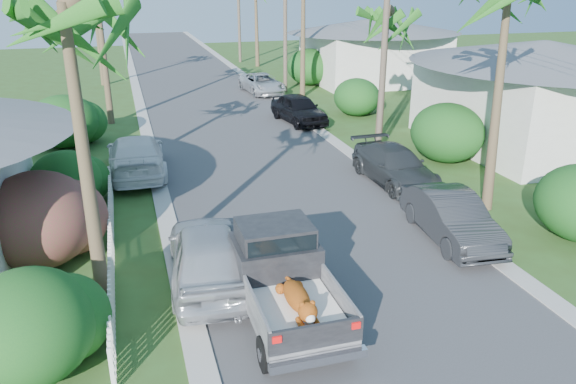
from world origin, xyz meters
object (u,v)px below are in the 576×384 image
object	(u,v)px
parked_car_rd	(262,84)
palm_l_b	(67,17)
utility_pole_c	(285,22)
utility_pole_b	(384,48)
pickup_truck	(278,269)
house_right_near	(537,98)
parked_car_rf	(299,109)
house_right_far	(373,53)
parked_car_ln	(208,254)
palm_l_a	(63,5)
palm_r_b	(387,12)
parked_car_rn	(451,217)
utility_pole_d	(239,10)
parked_car_rm	(395,166)
parked_car_lf	(136,156)

from	to	relation	value
parked_car_rd	palm_l_b	size ratio (longest dim) A/B	0.63
utility_pole_c	utility_pole_b	bearing A→B (deg)	-90.00
pickup_truck	parked_car_rd	bearing A→B (deg)	76.76
house_right_near	utility_pole_b	world-z (taller)	utility_pole_b
parked_car_rf	house_right_far	world-z (taller)	house_right_far
parked_car_ln	palm_l_a	distance (m)	6.67
utility_pole_b	utility_pole_c	size ratio (longest dim) A/B	1.00
palm_r_b	utility_pole_c	size ratio (longest dim) A/B	0.80
parked_car_rf	palm_l_a	xyz separation A→B (m)	(-9.99, -16.24, 6.18)
parked_car_rf	palm_r_b	bearing A→B (deg)	-64.34
pickup_truck	house_right_near	world-z (taller)	house_right_near
palm_l_b	house_right_near	distance (m)	20.19
parked_car_rn	palm_l_a	size ratio (longest dim) A/B	0.53
parked_car_rf	utility_pole_d	world-z (taller)	utility_pole_d
palm_l_a	utility_pole_d	world-z (taller)	utility_pole_d
parked_car_rm	palm_l_b	world-z (taller)	palm_l_b
palm_r_b	house_right_near	bearing A→B (deg)	-25.11
utility_pole_c	house_right_near	bearing A→B (deg)	-65.18
utility_pole_c	parked_car_lf	bearing A→B (deg)	-125.08
palm_l_a	utility_pole_b	bearing A→B (deg)	40.28
house_right_far	utility_pole_d	xyz separation A→B (m)	(-7.40, 13.00, 2.48)
parked_car_rm	utility_pole_d	world-z (taller)	utility_pole_d
parked_car_ln	parked_car_lf	bearing A→B (deg)	-76.56
parked_car_rn	palm_l_b	world-z (taller)	palm_l_b
parked_car_lf	palm_l_b	xyz separation A→B (m)	(-1.80, -0.91, 5.36)
house_right_far	palm_l_b	bearing A→B (deg)	-137.73
parked_car_rd	palm_l_b	world-z (taller)	palm_l_b
utility_pole_b	parked_car_rf	bearing A→B (deg)	106.16
palm_r_b	utility_pole_d	world-z (taller)	utility_pole_d
palm_l_a	house_right_far	distance (m)	33.48
parked_car_rn	utility_pole_b	bearing A→B (deg)	83.45
parked_car_rf	parked_car_ln	size ratio (longest dim) A/B	0.93
palm_r_b	utility_pole_d	bearing A→B (deg)	92.05
parked_car_rn	palm_l_a	bearing A→B (deg)	-168.79
palm_r_b	palm_l_b	bearing A→B (deg)	-167.38
parked_car_rn	parked_car_rm	bearing A→B (deg)	87.79
parked_car_rd	house_right_far	distance (m)	9.48
pickup_truck	parked_car_rm	size ratio (longest dim) A/B	1.09
palm_r_b	house_right_near	distance (m)	7.99
house_right_far	utility_pole_c	world-z (taller)	utility_pole_c
parked_car_lf	utility_pole_b	world-z (taller)	utility_pole_b
palm_l_b	utility_pole_d	size ratio (longest dim) A/B	0.82
parked_car_rn	parked_car_rm	world-z (taller)	parked_car_rn
parked_car_rn	house_right_far	size ratio (longest dim) A/B	0.48
parked_car_ln	utility_pole_b	world-z (taller)	utility_pole_b
parked_car_rn	house_right_near	bearing A→B (deg)	45.60
utility_pole_d	parked_car_rd	bearing A→B (deg)	-96.40
parked_car_lf	house_right_far	size ratio (longest dim) A/B	0.60
parked_car_rd	house_right_far	bearing A→B (deg)	7.99
palm_l_a	utility_pole_d	bearing A→B (deg)	73.56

